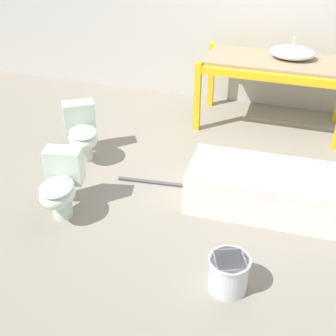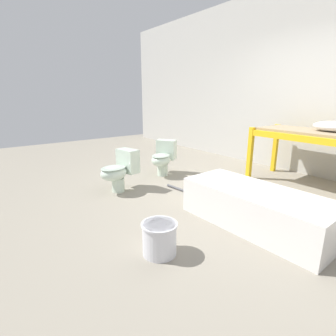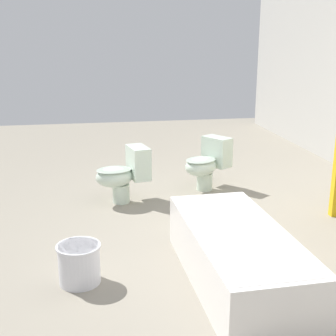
{
  "view_description": "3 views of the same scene",
  "coord_description": "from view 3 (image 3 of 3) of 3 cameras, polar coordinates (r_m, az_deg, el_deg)",
  "views": [
    {
      "loc": [
        0.75,
        -4.11,
        2.72
      ],
      "look_at": [
        -0.3,
        -0.78,
        0.49
      ],
      "focal_mm": 50.0,
      "sensor_mm": 36.0,
      "label": 1
    },
    {
      "loc": [
        2.09,
        -2.72,
        1.35
      ],
      "look_at": [
        -0.41,
        -0.82,
        0.48
      ],
      "focal_mm": 28.0,
      "sensor_mm": 36.0,
      "label": 2
    },
    {
      "loc": [
        3.52,
        -1.45,
        1.73
      ],
      "look_at": [
        -0.56,
        -0.73,
        0.54
      ],
      "focal_mm": 50.0,
      "sensor_mm": 36.0,
      "label": 3
    }
  ],
  "objects": [
    {
      "name": "ground_plane",
      "position": [
        4.18,
        11.36,
        -8.82
      ],
      "size": [
        12.0,
        12.0,
        0.0
      ],
      "primitive_type": "plane",
      "color": "gray"
    },
    {
      "name": "bathtub_main",
      "position": [
        3.42,
        8.44,
        -10.14
      ],
      "size": [
        1.58,
        0.69,
        0.41
      ],
      "rotation": [
        0.0,
        0.0,
        0.03
      ],
      "color": "white",
      "rests_on": "ground_plane"
    },
    {
      "name": "toilet_near",
      "position": [
        5.37,
        4.78,
        0.7
      ],
      "size": [
        0.58,
        0.64,
        0.59
      ],
      "rotation": [
        0.0,
        0.0,
        0.58
      ],
      "color": "silver",
      "rests_on": "ground_plane"
    },
    {
      "name": "toilet_far",
      "position": [
        4.96,
        -5.41,
        -0.62
      ],
      "size": [
        0.43,
        0.61,
        0.59
      ],
      "rotation": [
        0.0,
        0.0,
        0.21
      ],
      "color": "silver",
      "rests_on": "ground_plane"
    },
    {
      "name": "bucket_white",
      "position": [
        3.47,
        -10.77,
        -11.29
      ],
      "size": [
        0.32,
        0.32,
        0.29
      ],
      "color": "silver",
      "rests_on": "ground_plane"
    },
    {
      "name": "loose_pipe",
      "position": [
        4.6,
        4.15,
        -5.92
      ],
      "size": [
        0.67,
        0.1,
        0.04
      ],
      "color": "#4C4C51",
      "rests_on": "ground_plane"
    }
  ]
}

